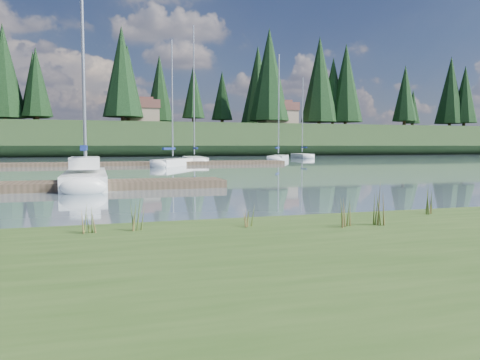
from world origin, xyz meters
name	(u,v)px	position (x,y,z in m)	size (l,w,h in m)	color
ground	(108,166)	(0.00, 30.00, 0.00)	(200.00, 200.00, 0.00)	gray
bank	(203,336)	(0.00, -6.00, 0.17)	(60.00, 9.00, 0.35)	#36511F
ridge	(103,140)	(0.00, 73.00, 2.50)	(200.00, 20.00, 5.00)	#1F3319
sailboat_main	(86,174)	(-1.28, 11.40, 0.42)	(1.62, 8.05, 11.65)	white
dock_near	(5,187)	(-4.00, 9.00, 0.15)	(16.00, 2.00, 0.30)	#4C3D2C
dock_far	(133,164)	(2.00, 30.00, 0.15)	(26.00, 2.20, 0.30)	#4C3D2C
sailboat_bg_2	(176,162)	(5.26, 28.61, 0.33)	(4.51, 6.38, 10.13)	white
sailboat_bg_3	(194,159)	(8.03, 35.04, 0.32)	(2.62, 9.00, 12.94)	white
sailboat_bg_4	(279,157)	(18.42, 38.92, 0.33)	(5.08, 7.63, 11.57)	white
sailboat_bg_5	(301,155)	(25.16, 48.06, 0.32)	(2.66, 7.58, 10.69)	white
weed_0	(137,215)	(-0.21, -2.21, 0.59)	(0.17, 0.14, 0.56)	#475B23
weed_1	(249,216)	(1.54, -2.40, 0.52)	(0.17, 0.14, 0.40)	#475B23
weed_2	(378,206)	(3.57, -2.88, 0.66)	(0.17, 0.14, 0.75)	#475B23
weed_3	(87,217)	(-0.92, -2.28, 0.59)	(0.17, 0.14, 0.58)	#475B23
weed_4	(347,215)	(2.99, -2.92, 0.54)	(0.17, 0.14, 0.46)	#475B23
weed_5	(429,202)	(5.19, -2.11, 0.58)	(0.17, 0.14, 0.55)	#475B23
mud_lip	(147,240)	(0.00, -1.60, 0.07)	(60.00, 0.50, 0.14)	#33281C
conifer_3	(36,82)	(-10.00, 72.00, 11.74)	(4.84, 4.84, 12.25)	#382619
conifer_4	(122,71)	(3.00, 66.00, 13.09)	(6.16, 6.16, 15.10)	#382619
conifer_5	(194,92)	(15.00, 70.00, 10.83)	(3.96, 3.96, 10.35)	#382619
conifer_6	(269,74)	(28.00, 68.00, 13.99)	(7.04, 7.04, 17.00)	#382619
conifer_7	(333,90)	(42.00, 71.00, 12.19)	(5.28, 5.28, 13.20)	#382619
conifer_8	(405,93)	(55.00, 67.00, 11.51)	(4.62, 4.62, 11.77)	#382619
conifer_9	(451,90)	(68.00, 70.00, 12.87)	(5.94, 5.94, 14.62)	#382619
house_1	(140,112)	(6.00, 71.00, 7.31)	(6.30, 5.30, 4.65)	gray
house_2	(278,114)	(30.00, 69.00, 7.31)	(6.30, 5.30, 4.65)	gray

